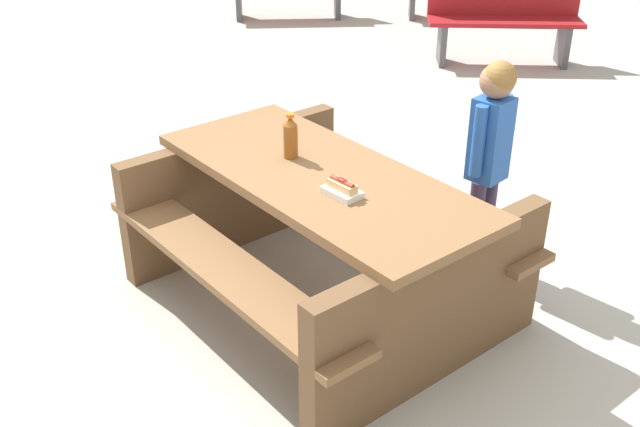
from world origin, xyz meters
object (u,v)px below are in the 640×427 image
(soda_bottle, at_px, (291,137))
(child_in_coat, at_px, (491,140))
(picnic_table, at_px, (320,228))
(park_bench_mid, at_px, (504,18))
(hotdog_tray, at_px, (342,189))

(soda_bottle, bearing_deg, child_in_coat, 75.60)
(picnic_table, height_order, park_bench_mid, park_bench_mid)
(picnic_table, xyz_separation_m, hotdog_tray, (0.26, -0.01, 0.34))
(soda_bottle, distance_m, child_in_coat, 1.06)
(picnic_table, relative_size, park_bench_mid, 1.38)
(hotdog_tray, distance_m, child_in_coat, 1.00)
(hotdog_tray, height_order, child_in_coat, child_in_coat)
(soda_bottle, xyz_separation_m, child_in_coat, (0.26, 1.03, -0.10))
(picnic_table, distance_m, park_bench_mid, 4.58)
(picnic_table, xyz_separation_m, child_in_coat, (0.04, 0.97, 0.31))
(soda_bottle, height_order, child_in_coat, child_in_coat)
(picnic_table, distance_m, child_in_coat, 1.02)
(child_in_coat, height_order, park_bench_mid, child_in_coat)
(picnic_table, xyz_separation_m, park_bench_mid, (-3.03, 3.43, 0.00))
(child_in_coat, bearing_deg, picnic_table, -92.34)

